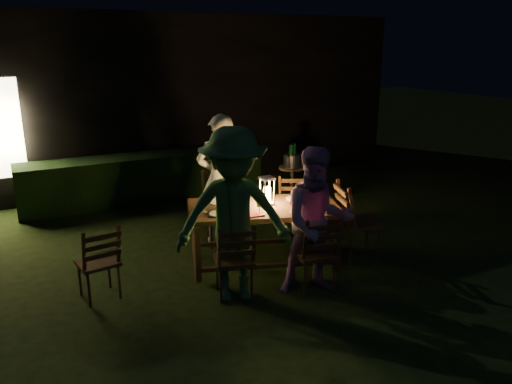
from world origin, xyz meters
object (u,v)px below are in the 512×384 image
chair_near_right (315,266)px  person_opp_left (234,216)px  chair_far_right (293,220)px  chair_spare (99,275)px  chair_end (358,235)px  ice_bucket (292,160)px  side_table (292,171)px  lantern (267,192)px  bottle_table (243,196)px  chair_near_left (234,272)px  person_house_side (221,179)px  bottle_bucket_a (291,158)px  chair_far_left (222,221)px  dining_table (264,212)px  bottle_bucket_b (294,157)px  person_opp_right (317,222)px

chair_near_right → person_opp_left: (-0.87, 0.23, 0.65)m
chair_far_right → chair_spare: (-2.75, -0.56, 0.00)m
chair_end → ice_bucket: (0.45, 2.43, 0.42)m
chair_far_right → side_table: (0.85, 1.49, 0.28)m
chair_near_right → lantern: bearing=108.2°
chair_end → lantern: size_ratio=2.98×
chair_spare → bottle_table: bearing=-6.7°
chair_near_left → person_house_side: (0.49, 1.51, 0.62)m
person_house_side → bottle_table: person_house_side is taller
bottle_bucket_a → chair_end: bearing=-99.4°
chair_far_left → lantern: size_ratio=2.95×
chair_end → chair_near_left: bearing=-66.4°
chair_near_left → person_house_side: size_ratio=0.51×
dining_table → chair_near_left: 0.98m
chair_near_left → bottle_bucket_a: 3.47m
person_opp_left → ice_bucket: (2.30, 2.70, -0.20)m
person_house_side → side_table: bearing=-129.6°
chair_far_left → person_house_side: size_ratio=0.58×
chair_far_right → bottle_bucket_b: 1.85m
person_opp_right → chair_near_left: bearing=176.7°
bottle_table → chair_far_left: bearing=86.7°
chair_near_right → chair_far_right: bearing=78.3°
chair_spare → person_house_side: size_ratio=0.50×
chair_near_left → side_table: bearing=63.4°
bottle_bucket_a → bottle_bucket_b: (0.10, 0.08, 0.00)m
dining_table → bottle_bucket_a: 2.55m
bottle_bucket_a → chair_near_right: bearing=-115.4°
chair_spare → bottle_bucket_a: size_ratio=2.80×
chair_far_left → chair_spare: (-1.80, -0.88, -0.04)m
chair_spare → lantern: (2.05, 0.04, 0.65)m
chair_far_right → chair_spare: bearing=35.3°
person_house_side → person_opp_left: person_opp_left is taller
dining_table → chair_far_left: chair_far_left is taller
person_opp_left → side_table: person_opp_left is taller
bottle_table → bottle_bucket_b: (1.90, 2.02, -0.11)m
person_house_side → bottle_bucket_b: 2.19m
side_table → ice_bucket: bearing=-63.4°
chair_spare → person_opp_left: size_ratio=0.48×
chair_end → person_house_side: 1.96m
person_house_side → chair_spare: bearing=44.9°
chair_far_left → chair_spare: 2.00m
dining_table → bottle_bucket_b: 2.68m
lantern → dining_table: bearing=-153.0°
chair_far_left → person_opp_left: (-0.49, -1.51, 0.63)m
person_house_side → bottle_bucket_a: bearing=-129.8°
person_opp_right → person_opp_left: 0.91m
dining_table → person_opp_right: size_ratio=1.23×
dining_table → chair_far_left: bearing=120.4°
chair_near_left → chair_spare: (-1.33, 0.59, -0.00)m
chair_near_right → bottle_table: bottle_table is taller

